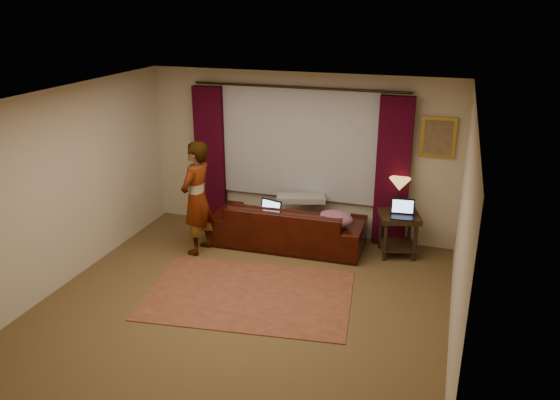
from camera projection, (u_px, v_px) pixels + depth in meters
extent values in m
cube|color=brown|center=(243.00, 305.00, 6.91)|extent=(5.00, 5.00, 0.01)
cube|color=silver|center=(238.00, 99.00, 6.01)|extent=(5.00, 5.00, 0.02)
cube|color=#C4B699|center=(299.00, 155.00, 8.69)|extent=(5.00, 0.02, 2.60)
cube|color=#C4B699|center=(121.00, 320.00, 4.23)|extent=(5.00, 0.02, 2.60)
cube|color=#C4B699|center=(64.00, 188.00, 7.18)|extent=(0.02, 5.00, 2.60)
cube|color=#C4B699|center=(462.00, 235.00, 5.74)|extent=(0.02, 5.00, 2.60)
cube|color=#A4A3AB|center=(298.00, 143.00, 8.57)|extent=(2.50, 0.05, 1.80)
cube|color=#340412|center=(211.00, 156.00, 9.07)|extent=(0.50, 0.14, 2.30)
cube|color=#340412|center=(393.00, 173.00, 8.20)|extent=(0.50, 0.14, 2.30)
cylinder|color=black|center=(298.00, 87.00, 8.22)|extent=(0.04, 0.04, 3.40)
cube|color=#B19235|center=(438.00, 137.00, 7.90)|extent=(0.50, 0.04, 0.60)
imported|color=black|center=(288.00, 217.00, 8.42)|extent=(2.36, 1.07, 0.94)
cube|color=gray|center=(301.00, 183.00, 8.48)|extent=(0.81, 0.51, 0.09)
ellipsoid|color=#884F65|center=(335.00, 219.00, 8.03)|extent=(0.56, 0.44, 0.23)
cube|color=brown|center=(249.00, 294.00, 7.13)|extent=(2.84, 2.08, 0.01)
cube|color=black|center=(398.00, 234.00, 8.15)|extent=(0.71, 0.71, 0.66)
imported|color=gray|center=(197.00, 198.00, 8.07)|extent=(0.56, 0.56, 1.73)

